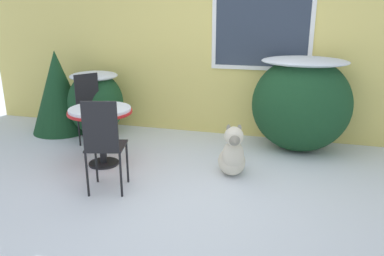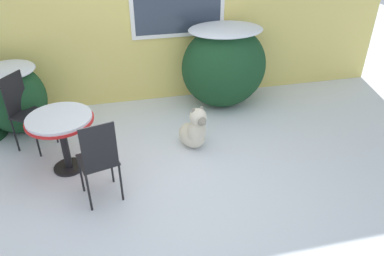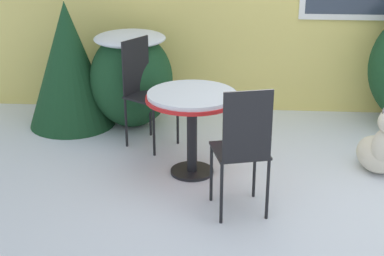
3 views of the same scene
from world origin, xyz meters
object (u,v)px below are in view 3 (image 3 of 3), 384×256
Objects in this scene: patio_chair_near_table at (145,88)px; dog at (381,147)px; patio_table at (192,107)px; patio_chair_far_side at (243,146)px.

dog is (2.07, -0.51, -0.31)m from patio_chair_near_table.
patio_chair_near_table is 1.51× the size of dog.
patio_table is 0.79m from patio_chair_far_side.
patio_chair_near_table is at bearing -69.81° from patio_chair_far_side.
patio_chair_far_side is at bearing -58.70° from patio_table.
patio_chair_near_table and patio_chair_far_side have the same top height.
patio_table is 1.64m from dog.
patio_chair_near_table is 1.00× the size of patio_chair_far_side.
dog is (1.18, 0.78, -0.31)m from patio_chair_far_side.
patio_table is at bearing -73.19° from patio_chair_far_side.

